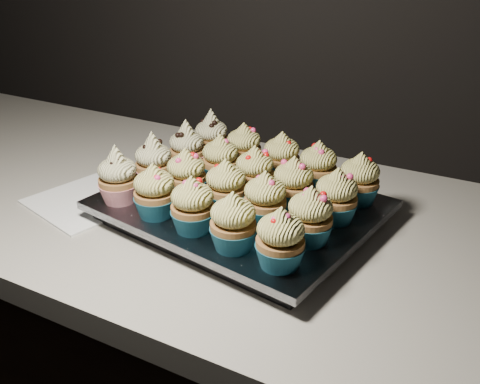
{
  "coord_description": "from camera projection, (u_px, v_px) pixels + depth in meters",
  "views": [
    {
      "loc": [
        0.44,
        1.01,
        1.32
      ],
      "look_at": [
        0.08,
        1.67,
        0.95
      ],
      "focal_mm": 40.0,
      "sensor_mm": 36.0,
      "label": 1
    }
  ],
  "objects": [
    {
      "name": "cupcake_7",
      "position": [
        226.0,
        187.0,
        0.8
      ],
      "size": [
        0.06,
        0.06,
        0.08
      ],
      "color": "#1A637D",
      "rests_on": "foil_lining"
    },
    {
      "name": "cupcake_4",
      "position": [
        280.0,
        240.0,
        0.66
      ],
      "size": [
        0.06,
        0.06,
        0.08
      ],
      "color": "#1A637D",
      "rests_on": "foil_lining"
    },
    {
      "name": "cupcake_15",
      "position": [
        212.0,
        137.0,
        0.99
      ],
      "size": [
        0.06,
        0.06,
        0.1
      ],
      "color": "red",
      "rests_on": "foil_lining"
    },
    {
      "name": "worktop",
      "position": [
        206.0,
        212.0,
        0.92
      ],
      "size": [
        2.44,
        0.64,
        0.04
      ],
      "primitive_type": "cube",
      "color": "beige",
      "rests_on": "cabinet"
    },
    {
      "name": "cupcake_0",
      "position": [
        118.0,
        178.0,
        0.82
      ],
      "size": [
        0.06,
        0.06,
        0.1
      ],
      "color": "red",
      "rests_on": "foil_lining"
    },
    {
      "name": "cupcake_10",
      "position": [
        187.0,
        149.0,
        0.93
      ],
      "size": [
        0.06,
        0.06,
        0.1
      ],
      "color": "red",
      "rests_on": "foil_lining"
    },
    {
      "name": "cupcake_14",
      "position": [
        336.0,
        197.0,
        0.77
      ],
      "size": [
        0.06,
        0.06,
        0.08
      ],
      "color": "#1A637D",
      "rests_on": "foil_lining"
    },
    {
      "name": "cupcake_9",
      "position": [
        310.0,
        217.0,
        0.72
      ],
      "size": [
        0.06,
        0.06,
        0.08
      ],
      "color": "#1A637D",
      "rests_on": "foil_lining"
    },
    {
      "name": "cupcake_13",
      "position": [
        293.0,
        184.0,
        0.81
      ],
      "size": [
        0.06,
        0.06,
        0.08
      ],
      "color": "#1A637D",
      "rests_on": "foil_lining"
    },
    {
      "name": "cupcake_3",
      "position": [
        233.0,
        223.0,
        0.7
      ],
      "size": [
        0.06,
        0.06,
        0.08
      ],
      "color": "#1A637D",
      "rests_on": "foil_lining"
    },
    {
      "name": "cupcake_5",
      "position": [
        154.0,
        163.0,
        0.88
      ],
      "size": [
        0.06,
        0.06,
        0.1
      ],
      "color": "red",
      "rests_on": "foil_lining"
    },
    {
      "name": "cupcake_19",
      "position": [
        359.0,
        180.0,
        0.82
      ],
      "size": [
        0.06,
        0.06,
        0.08
      ],
      "color": "#1A637D",
      "rests_on": "foil_lining"
    },
    {
      "name": "cupcake_2",
      "position": [
        193.0,
        206.0,
        0.74
      ],
      "size": [
        0.06,
        0.06,
        0.08
      ],
      "color": "#1A637D",
      "rests_on": "foil_lining"
    },
    {
      "name": "cupcake_18",
      "position": [
        318.0,
        167.0,
        0.87
      ],
      "size": [
        0.06,
        0.06,
        0.08
      ],
      "color": "#1A637D",
      "rests_on": "foil_lining"
    },
    {
      "name": "foil_lining",
      "position": [
        240.0,
        204.0,
        0.84
      ],
      "size": [
        0.45,
        0.38,
        0.01
      ],
      "primitive_type": "cube",
      "rotation": [
        0.0,
        0.0,
        -0.16
      ],
      "color": "silver",
      "rests_on": "baking_tray"
    },
    {
      "name": "cupcake_11",
      "position": [
        221.0,
        160.0,
        0.89
      ],
      "size": [
        0.06,
        0.06,
        0.08
      ],
      "color": "#1A637D",
      "rests_on": "foil_lining"
    },
    {
      "name": "cupcake_1",
      "position": [
        155.0,
        192.0,
        0.78
      ],
      "size": [
        0.06,
        0.06,
        0.08
      ],
      "color": "#1A637D",
      "rests_on": "foil_lining"
    },
    {
      "name": "cupcake_6",
      "position": [
        186.0,
        176.0,
        0.84
      ],
      "size": [
        0.06,
        0.06,
        0.08
      ],
      "color": "#1A637D",
      "rests_on": "foil_lining"
    },
    {
      "name": "napkin",
      "position": [
        89.0,
        200.0,
        0.91
      ],
      "size": [
        0.21,
        0.21,
        0.0
      ],
      "primitive_type": "cube",
      "rotation": [
        0.0,
        0.0,
        -0.26
      ],
      "color": "white",
      "rests_on": "worktop"
    },
    {
      "name": "baking_tray",
      "position": [
        240.0,
        214.0,
        0.85
      ],
      "size": [
        0.42,
        0.34,
        0.02
      ],
      "primitive_type": "cube",
      "rotation": [
        0.0,
        0.0,
        -0.16
      ],
      "color": "black",
      "rests_on": "worktop"
    },
    {
      "name": "cupcake_17",
      "position": [
        282.0,
        157.0,
        0.9
      ],
      "size": [
        0.06,
        0.06,
        0.08
      ],
      "color": "#1A637D",
      "rests_on": "foil_lining"
    },
    {
      "name": "cupcake_8",
      "position": [
        265.0,
        200.0,
        0.76
      ],
      "size": [
        0.06,
        0.06,
        0.08
      ],
      "color": "#1A637D",
      "rests_on": "foil_lining"
    },
    {
      "name": "cupcake_16",
      "position": [
        244.0,
        148.0,
        0.94
      ],
      "size": [
        0.06,
        0.06,
        0.08
      ],
      "color": "#1A637D",
      "rests_on": "foil_lining"
    },
    {
      "name": "cupcake_12",
      "position": [
        255.0,
        173.0,
        0.85
      ],
      "size": [
        0.06,
        0.06,
        0.08
      ],
      "color": "#1A637D",
      "rests_on": "foil_lining"
    }
  ]
}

